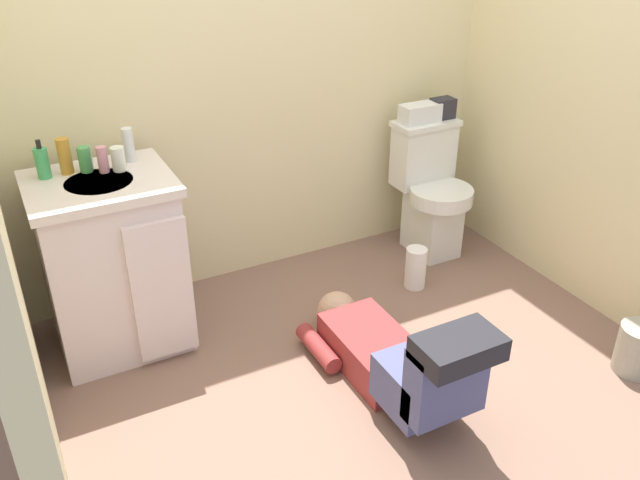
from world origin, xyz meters
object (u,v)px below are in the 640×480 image
at_px(vanity_cabinet, 113,263).
at_px(bottle_green, 85,159).
at_px(toilet, 430,191).
at_px(bottle_pink, 103,160).
at_px(person_plumber, 396,358).
at_px(bottle_amber, 65,156).
at_px(soap_dispenser, 42,163).
at_px(tissue_box, 420,113).
at_px(paper_towel_roll, 416,268).
at_px(faucet, 89,157).
at_px(bottle_clear, 129,145).
at_px(bottle_white, 118,159).
at_px(trash_can, 638,349).
at_px(toiletry_bag, 443,108).

xyz_separation_m(vanity_cabinet, bottle_green, (-0.03, 0.12, 0.46)).
height_order(toilet, bottle_green, bottle_green).
bearing_deg(bottle_pink, person_plumber, -47.41).
bearing_deg(person_plumber, bottle_amber, 135.15).
bearing_deg(soap_dispenser, vanity_cabinet, -33.10).
bearing_deg(tissue_box, paper_towel_roll, -121.88).
xyz_separation_m(faucet, person_plumber, (0.93, -1.04, -0.69)).
height_order(faucet, bottle_amber, bottle_amber).
distance_m(bottle_clear, paper_towel_roll, 1.58).
bearing_deg(paper_towel_roll, toilet, 46.80).
relative_size(bottle_white, trash_can, 0.47).
bearing_deg(vanity_cabinet, bottle_pink, 61.77).
bearing_deg(toilet, vanity_cabinet, -177.63).
height_order(trash_can, paper_towel_roll, paper_towel_roll).
xyz_separation_m(toilet, person_plumber, (-0.85, -0.96, -0.19)).
relative_size(bottle_pink, bottle_clear, 0.75).
relative_size(faucet, person_plumber, 0.09).
height_order(vanity_cabinet, bottle_clear, bottle_clear).
relative_size(toilet, paper_towel_roll, 3.32).
bearing_deg(toilet, tissue_box, 116.43).
height_order(bottle_amber, trash_can, bottle_amber).
bearing_deg(bottle_pink, soap_dispenser, 167.47).
distance_m(bottle_green, bottle_pink, 0.08).
xyz_separation_m(vanity_cabinet, faucet, (-0.00, 0.15, 0.45)).
bearing_deg(paper_towel_roll, trash_can, -65.28).
xyz_separation_m(faucet, tissue_box, (1.74, 0.02, -0.07)).
bearing_deg(vanity_cabinet, tissue_box, 5.41).
bearing_deg(toilet, bottle_pink, 179.98).
bearing_deg(bottle_amber, bottle_green, -12.05).
bearing_deg(soap_dispenser, toilet, -1.53).
relative_size(soap_dispenser, paper_towel_roll, 0.73).
height_order(person_plumber, soap_dispenser, soap_dispenser).
relative_size(toilet, bottle_white, 7.14).
xyz_separation_m(faucet, bottle_white, (0.11, -0.08, 0.00)).
bearing_deg(vanity_cabinet, toilet, 2.37).
xyz_separation_m(toilet, vanity_cabinet, (-1.78, -0.07, 0.05)).
height_order(faucet, tissue_box, faucet).
relative_size(faucet, toiletry_bag, 0.81).
xyz_separation_m(vanity_cabinet, bottle_amber, (-0.10, 0.13, 0.48)).
height_order(toilet, soap_dispenser, soap_dispenser).
bearing_deg(tissue_box, toiletry_bag, 0.00).
bearing_deg(vanity_cabinet, bottle_clear, 41.33).
bearing_deg(vanity_cabinet, bottle_green, 102.63).
xyz_separation_m(toiletry_bag, bottle_amber, (-1.98, -0.03, 0.09)).
bearing_deg(trash_can, vanity_cabinet, 147.01).
height_order(tissue_box, trash_can, tissue_box).
distance_m(bottle_white, bottle_clear, 0.11).
bearing_deg(bottle_pink, bottle_green, 147.62).
distance_m(bottle_amber, bottle_white, 0.22).
bearing_deg(vanity_cabinet, paper_towel_roll, -9.45).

